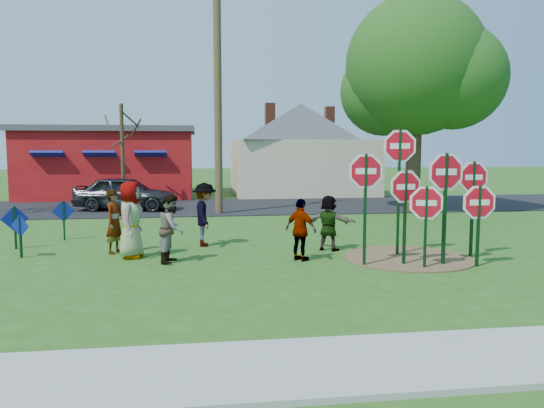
{
  "coord_description": "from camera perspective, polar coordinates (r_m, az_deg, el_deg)",
  "views": [
    {
      "loc": [
        -0.65,
        -13.35,
        2.72
      ],
      "look_at": [
        1.29,
        0.45,
        1.26
      ],
      "focal_mm": 35.0,
      "sensor_mm": 36.0,
      "label": 1
    }
  ],
  "objects": [
    {
      "name": "blue_diamond_d",
      "position": [
        16.89,
        -21.5,
        -1.17
      ],
      "size": [
        0.64,
        0.19,
        1.2
      ],
      "rotation": [
        0.0,
        0.0,
        0.26
      ],
      "color": "black",
      "rests_on": "ground"
    },
    {
      "name": "leafy_tree",
      "position": [
        23.62,
        15.55,
        13.43
      ],
      "size": [
        6.41,
        5.85,
        9.11
      ],
      "color": "#382819",
      "rests_on": "ground"
    },
    {
      "name": "bare_tree_east",
      "position": [
        26.12,
        -15.82,
        6.64
      ],
      "size": [
        1.8,
        1.8,
        4.82
      ],
      "color": "#382819",
      "rests_on": "ground"
    },
    {
      "name": "stop_sign_d",
      "position": [
        14.07,
        20.82,
        1.93
      ],
      "size": [
        1.08,
        0.09,
        2.55
      ],
      "rotation": [
        0.0,
        0.0,
        0.07
      ],
      "color": "black",
      "rests_on": "ground"
    },
    {
      "name": "sidewalk",
      "position": [
        6.74,
        -1.89,
        -17.44
      ],
      "size": [
        22.0,
        1.8,
        0.08
      ],
      "primitive_type": "cube",
      "color": "#9E9E99",
      "rests_on": "ground"
    },
    {
      "name": "person_b",
      "position": [
        14.37,
        -16.58,
        -1.82
      ],
      "size": [
        0.61,
        0.71,
        1.66
      ],
      "primitive_type": "imported",
      "rotation": [
        0.0,
        0.0,
        1.15
      ],
      "color": "#2A745B",
      "rests_on": "ground"
    },
    {
      "name": "utility_pole",
      "position": [
        22.15,
        -5.86,
        12.81
      ],
      "size": [
        2.37,
        1.02,
        10.18
      ],
      "rotation": [
        0.0,
        0.0,
        0.36
      ],
      "color": "#4C3823",
      "rests_on": "ground"
    },
    {
      "name": "road",
      "position": [
        25.01,
        -6.47,
        -0.24
      ],
      "size": [
        120.0,
        7.5,
        0.04
      ],
      "primitive_type": "cube",
      "color": "black",
      "rests_on": "ground"
    },
    {
      "name": "blue_diamond_c",
      "position": [
        15.94,
        -25.92,
        -1.84
      ],
      "size": [
        0.65,
        0.33,
        1.18
      ],
      "rotation": [
        0.0,
        0.0,
        0.45
      ],
      "color": "black",
      "rests_on": "ground"
    },
    {
      "name": "stop_sign_g",
      "position": [
        12.34,
        10.03,
        2.21
      ],
      "size": [
        1.09,
        0.08,
        2.75
      ],
      "rotation": [
        0.0,
        0.0,
        -0.06
      ],
      "color": "black",
      "rests_on": "ground"
    },
    {
      "name": "person_e",
      "position": [
        12.85,
        3.12,
        -2.8
      ],
      "size": [
        0.87,
        0.9,
        1.52
      ],
      "primitive_type": "imported",
      "rotation": [
        0.0,
        0.0,
        2.32
      ],
      "color": "#4A2853",
      "rests_on": "ground"
    },
    {
      "name": "stop_sign_b",
      "position": [
        13.72,
        13.55,
        4.68
      ],
      "size": [
        1.11,
        0.19,
        3.34
      ],
      "rotation": [
        0.0,
        0.0,
        -0.16
      ],
      "color": "black",
      "rests_on": "ground"
    },
    {
      "name": "person_d",
      "position": [
        14.89,
        -7.26,
        -1.13
      ],
      "size": [
        0.68,
        1.16,
        1.77
      ],
      "primitive_type": "imported",
      "rotation": [
        0.0,
        0.0,
        1.59
      ],
      "color": "#37373C",
      "rests_on": "ground"
    },
    {
      "name": "ground",
      "position": [
        13.64,
        -5.13,
        -5.53
      ],
      "size": [
        120.0,
        120.0,
        0.0
      ],
      "primitive_type": "plane",
      "color": "#2B5418",
      "rests_on": "ground"
    },
    {
      "name": "red_building",
      "position": [
        31.73,
        -16.85,
        4.38
      ],
      "size": [
        9.4,
        7.69,
        3.9
      ],
      "color": "maroon",
      "rests_on": "ground"
    },
    {
      "name": "stop_sign_f",
      "position": [
        13.04,
        21.37,
        -0.31
      ],
      "size": [
        1.07,
        0.07,
        2.02
      ],
      "rotation": [
        0.0,
        0.0,
        -0.05
      ],
      "color": "black",
      "rests_on": "ground"
    },
    {
      "name": "person_c",
      "position": [
        12.89,
        -10.73,
        -2.59
      ],
      "size": [
        0.78,
        0.91,
        1.64
      ],
      "primitive_type": "imported",
      "rotation": [
        0.0,
        0.0,
        1.35
      ],
      "color": "brown",
      "rests_on": "ground"
    },
    {
      "name": "stop_sign_c",
      "position": [
        12.87,
        18.17,
        2.17
      ],
      "size": [
        1.19,
        0.12,
        2.78
      ],
      "rotation": [
        0.0,
        0.0,
        0.08
      ],
      "color": "black",
      "rests_on": "ground"
    },
    {
      "name": "person_a",
      "position": [
        13.61,
        -14.96,
        -1.64
      ],
      "size": [
        0.73,
        1.01,
        1.92
      ],
      "primitive_type": "imported",
      "rotation": [
        0.0,
        0.0,
        1.44
      ],
      "color": "#3C447F",
      "rests_on": "ground"
    },
    {
      "name": "stop_sign_a",
      "position": [
        12.66,
        14.15,
        0.87
      ],
      "size": [
        1.04,
        0.11,
        2.36
      ],
      "rotation": [
        0.0,
        0.0,
        0.08
      ],
      "color": "black",
      "rests_on": "ground"
    },
    {
      "name": "cream_house",
      "position": [
        31.95,
        3.11,
        6.35
      ],
      "size": [
        9.4,
        9.4,
        6.5
      ],
      "color": "beige",
      "rests_on": "ground"
    },
    {
      "name": "blue_diamond_b",
      "position": [
        14.61,
        -25.46,
        -2.67
      ],
      "size": [
        0.51,
        0.29,
        1.08
      ],
      "rotation": [
        0.0,
        0.0,
        -0.51
      ],
      "color": "black",
      "rests_on": "ground"
    },
    {
      "name": "person_f",
      "position": [
        14.22,
        6.13,
        -2.03
      ],
      "size": [
        1.39,
        1.15,
        1.49
      ],
      "primitive_type": "imported",
      "rotation": [
        0.0,
        0.0,
        2.54
      ],
      "color": "#225636",
      "rests_on": "ground"
    },
    {
      "name": "suv",
      "position": [
        24.0,
        -15.51,
        1.14
      ],
      "size": [
        4.58,
        2.5,
        1.48
      ],
      "primitive_type": "imported",
      "rotation": [
        0.0,
        0.0,
        1.39
      ],
      "color": "#2B2A2F",
      "rests_on": "road"
    },
    {
      "name": "dirt_patch",
      "position": [
        13.66,
        14.4,
        -5.63
      ],
      "size": [
        3.2,
        3.2,
        0.03
      ],
      "primitive_type": "cylinder",
      "color": "brown",
      "rests_on": "ground"
    },
    {
      "name": "stop_sign_e",
      "position": [
        12.44,
        16.24,
        -0.54
      ],
      "size": [
        1.02,
        0.24,
        2.02
      ],
      "rotation": [
        0.0,
        0.0,
        -0.22
      ],
      "color": "black",
      "rests_on": "ground"
    }
  ]
}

